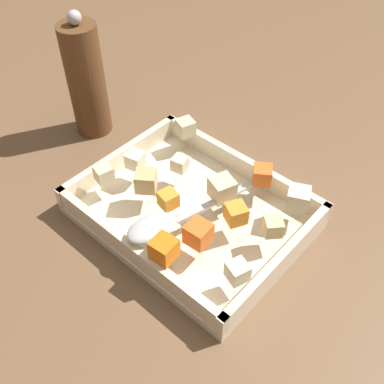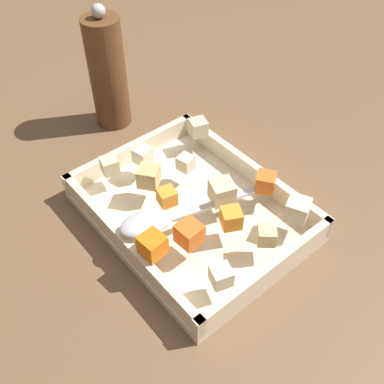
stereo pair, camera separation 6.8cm
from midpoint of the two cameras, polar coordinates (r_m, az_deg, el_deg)
The scene contains 18 objects.
ground_plane at distance 0.72m, azimuth -2.48°, elevation -3.75°, with size 4.00×4.00×0.00m, color brown.
baking_dish at distance 0.71m, azimuth -2.73°, elevation -2.70°, with size 0.34×0.26×0.05m.
carrot_chunk_corner_sw at distance 0.70m, azimuth 6.14°, elevation 2.02°, with size 0.03×0.03×0.03m, color orange.
carrot_chunk_back_center at distance 0.62m, azimuth -2.36°, elevation -5.42°, with size 0.03×0.03×0.03m, color orange.
carrot_chunk_far_left at distance 0.64m, azimuth 2.58°, elevation -2.89°, with size 0.03×0.03×0.03m, color orange.
carrot_chunk_heap_side at distance 0.67m, azimuth -5.93°, elevation -1.07°, with size 0.03×0.03×0.03m, color orange.
carrot_chunk_center at distance 0.60m, azimuth -6.79°, elevation -7.35°, with size 0.03×0.03×0.03m, color orange.
potato_chunk_corner_ne at distance 0.67m, azimuth 0.96°, elevation 0.29°, with size 0.03×0.03×0.03m, color beige.
potato_chunk_near_right at distance 0.63m, azimuth 7.23°, elevation -4.52°, with size 0.02×0.02×0.02m, color #E0CC89.
potato_chunk_corner_nw at distance 0.58m, azimuth 2.42°, elevation -10.18°, with size 0.03×0.03×0.03m, color beige.
potato_chunk_near_spoon at distance 0.72m, azimuth -13.74°, elevation 2.13°, with size 0.03×0.03×0.03m, color beige.
potato_chunk_mid_left at distance 0.79m, azimuth -3.29°, elevation 8.05°, with size 0.03×0.03×0.03m, color beige.
potato_chunk_rim_edge at distance 0.73m, azimuth -9.79°, elevation 3.88°, with size 0.03×0.03×0.03m, color beige.
potato_chunk_under_handle at distance 0.69m, azimuth -8.63°, elevation 1.29°, with size 0.03×0.03×0.03m, color tan.
parsnip_chunk_near_left at distance 0.67m, azimuth 10.46°, elevation -0.95°, with size 0.03×0.03×0.03m, color beige.
parsnip_chunk_far_right at distance 0.72m, azimuth -4.23°, elevation 3.48°, with size 0.02×0.02×0.02m, color beige.
serving_spoon at distance 0.64m, azimuth -6.91°, elevation -4.32°, with size 0.09×0.25×0.02m.
pepper_mill at distance 0.86m, azimuth -15.49°, elevation 13.34°, with size 0.07×0.07×0.23m.
Camera 1 is at (-0.31, 0.35, 0.54)m, focal length 42.25 mm.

